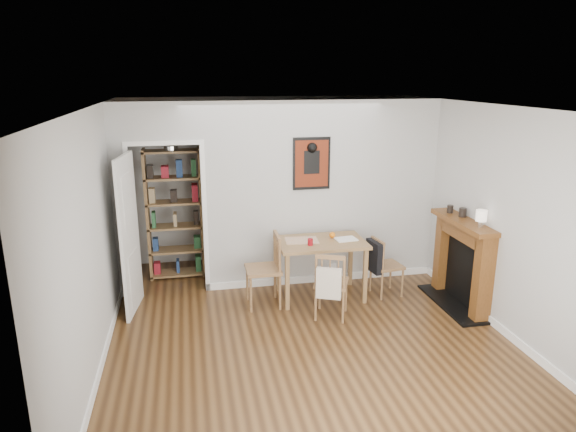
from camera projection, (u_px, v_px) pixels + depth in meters
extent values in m
plane|color=brown|center=(304.00, 328.00, 6.13)|extent=(5.20, 5.20, 0.00)
plane|color=#B9B9B7|center=(268.00, 179.00, 8.24)|extent=(4.50, 0.00, 4.50)
plane|color=#B9B9B7|center=(396.00, 334.00, 3.33)|extent=(4.50, 0.00, 4.50)
plane|color=#B9B9B7|center=(96.00, 236.00, 5.36)|extent=(0.00, 5.20, 5.20)
plane|color=#B9B9B7|center=(486.00, 214.00, 6.21)|extent=(0.00, 5.20, 5.20)
plane|color=white|center=(306.00, 106.00, 5.44)|extent=(5.20, 5.20, 0.00)
cube|color=#B9B9B7|center=(322.00, 194.00, 7.22)|extent=(3.35, 0.10, 2.60)
cube|color=#B9B9B7|center=(123.00, 203.00, 6.71)|extent=(0.25, 0.10, 2.60)
cube|color=#B9B9B7|center=(163.00, 123.00, 6.54)|extent=(0.90, 0.10, 0.55)
cube|color=white|center=(132.00, 223.00, 6.80)|extent=(0.06, 0.14, 2.05)
cube|color=white|center=(205.00, 219.00, 6.98)|extent=(0.06, 0.14, 2.05)
cube|color=white|center=(322.00, 278.00, 7.50)|extent=(3.35, 0.02, 0.10)
cube|color=white|center=(100.00, 372.00, 5.13)|extent=(0.02, 4.00, 0.10)
cube|color=white|center=(503.00, 330.00, 5.98)|extent=(0.02, 4.00, 0.10)
cube|color=white|center=(129.00, 235.00, 6.36)|extent=(0.15, 0.80, 2.00)
cube|color=black|center=(312.00, 164.00, 7.00)|extent=(0.52, 0.02, 0.72)
cube|color=#65200D|center=(312.00, 164.00, 6.99)|extent=(0.46, 0.00, 0.64)
cube|color=#996A47|center=(321.00, 242.00, 6.80)|extent=(1.17, 0.74, 0.04)
cube|color=#996A47|center=(287.00, 282.00, 6.52)|extent=(0.05, 0.05, 0.75)
cube|color=#996A47|center=(365.00, 276.00, 6.71)|extent=(0.05, 0.05, 0.75)
cube|color=#996A47|center=(279.00, 265.00, 7.10)|extent=(0.05, 0.05, 0.75)
cube|color=#996A47|center=(350.00, 260.00, 7.30)|extent=(0.05, 0.05, 0.75)
cube|color=black|center=(374.00, 256.00, 6.86)|extent=(0.14, 0.34, 0.43)
cube|color=beige|center=(329.00, 282.00, 6.08)|extent=(0.31, 0.21, 0.38)
cube|color=#996A47|center=(148.00, 215.00, 7.42)|extent=(0.04, 0.32, 1.92)
cube|color=#996A47|center=(201.00, 212.00, 7.56)|extent=(0.04, 0.32, 1.92)
cube|color=#996A47|center=(178.00, 272.00, 7.74)|extent=(0.81, 0.32, 0.03)
cube|color=#996A47|center=(176.00, 226.00, 7.54)|extent=(0.81, 0.32, 0.03)
cube|color=#996A47|center=(171.00, 151.00, 7.25)|extent=(0.81, 0.32, 0.03)
cube|color=maroon|center=(175.00, 214.00, 7.49)|extent=(0.71, 0.26, 0.26)
cube|color=brown|center=(483.00, 279.00, 6.16)|extent=(0.20, 0.16, 1.10)
cube|color=brown|center=(443.00, 252.00, 7.10)|extent=(0.20, 0.16, 1.10)
cube|color=brown|center=(464.00, 222.00, 6.47)|extent=(0.30, 1.21, 0.06)
cube|color=brown|center=(465.00, 232.00, 6.51)|extent=(0.20, 0.85, 0.20)
cube|color=black|center=(465.00, 272.00, 6.67)|extent=(0.08, 0.81, 0.88)
cube|color=black|center=(454.00, 303.00, 6.76)|extent=(0.45, 1.25, 0.03)
cylinder|color=maroon|center=(310.00, 242.00, 6.61)|extent=(0.07, 0.07, 0.09)
sphere|color=orange|center=(332.00, 235.00, 6.91)|extent=(0.08, 0.08, 0.08)
cube|color=beige|center=(302.00, 240.00, 6.81)|extent=(0.46, 0.36, 0.00)
cube|color=white|center=(346.00, 239.00, 6.85)|extent=(0.30, 0.23, 0.01)
cylinder|color=silver|center=(481.00, 224.00, 6.14)|extent=(0.07, 0.07, 0.08)
cylinder|color=beige|center=(481.00, 216.00, 6.11)|extent=(0.13, 0.13, 0.13)
cylinder|color=black|center=(463.00, 212.00, 6.58)|extent=(0.10, 0.10, 0.12)
cylinder|color=black|center=(450.00, 209.00, 6.77)|extent=(0.08, 0.08, 0.10)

